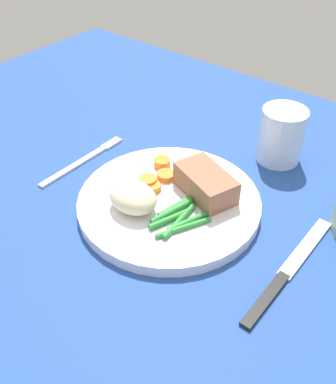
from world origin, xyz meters
TOP-DOWN VIEW (x-y plane):
  - dining_table at (0.00, 0.00)cm, footprint 120.00×90.00cm
  - dinner_plate at (-0.19, 1.32)cm, footprint 24.97×24.97cm
  - meat_portion at (3.19, 5.25)cm, footprint 9.89×7.66cm
  - mashed_potatoes at (-2.43, -3.18)cm, footprint 6.89×5.31cm
  - carrot_slices at (-4.07, 3.64)cm, footprint 4.94×7.49cm
  - green_beans at (3.61, -0.98)cm, footprint 6.18×9.81cm
  - fork at (-17.27, 1.06)cm, footprint 1.44×16.60cm
  - knife at (18.14, 1.03)cm, footprint 1.70×20.50cm
  - water_glass at (6.00, 21.21)cm, footprint 6.86×6.86cm

SIDE VIEW (x-z plane):
  - dining_table at x=0.00cm, z-range 0.00..2.00cm
  - knife at x=18.14cm, z-range 1.88..2.52cm
  - fork at x=-17.27cm, z-range 2.00..2.40cm
  - dinner_plate at x=-0.19cm, z-range 2.00..3.60cm
  - green_beans at x=3.61cm, z-range 3.56..4.44cm
  - carrot_slices at x=-4.07cm, z-range 3.51..4.77cm
  - meat_portion at x=3.19cm, z-range 3.60..7.12cm
  - mashed_potatoes at x=-2.43cm, z-range 3.60..7.28cm
  - water_glass at x=6.00cm, z-range 1.38..9.96cm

